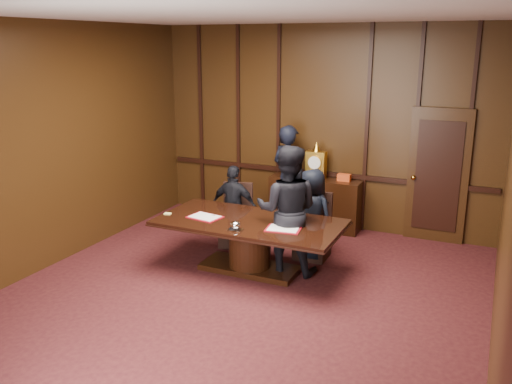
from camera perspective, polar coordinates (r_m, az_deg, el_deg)
room at (r=6.46m, az=-1.73°, el=2.38°), size 7.00×7.04×3.50m
sideboard at (r=9.60m, az=6.24°, el=-0.96°), size 1.60×0.45×1.54m
conference_table at (r=7.73m, az=-0.66°, el=-4.78°), size 2.62×1.32×0.76m
folder_left at (r=7.81m, az=-5.40°, el=-2.63°), size 0.51×0.40×0.02m
folder_right at (r=7.30m, az=2.90°, el=-3.89°), size 0.50×0.39×0.02m
inkstand at (r=7.24m, az=-2.18°, el=-3.64°), size 0.20×0.14×0.12m
notepad at (r=8.03m, az=-9.29°, el=-2.26°), size 0.11×0.09×0.01m
chair_left at (r=8.81m, az=-2.10°, el=-3.70°), size 0.58×0.58×0.99m
chair_right at (r=8.34m, az=5.98°, el=-4.90°), size 0.49×0.49×0.99m
signatory_left at (r=8.63m, az=-2.31°, el=-1.53°), size 0.79×0.35×1.33m
signatory_right at (r=8.14m, az=5.89°, el=-2.39°), size 0.78×0.62×1.40m
witness_left at (r=9.49m, az=3.44°, el=1.59°), size 0.77×0.63×1.83m
witness_right at (r=7.57m, az=3.32°, el=-1.93°), size 1.02×0.87×1.85m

